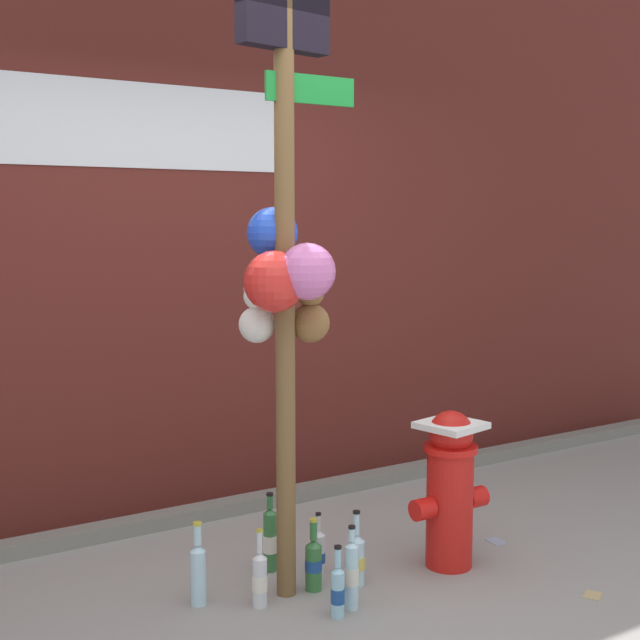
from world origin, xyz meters
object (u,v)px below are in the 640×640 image
at_px(bottle_3, 356,558).
at_px(bottle_7, 318,551).
at_px(bottle_2, 313,563).
at_px(bottle_4, 270,539).
at_px(memorial_post, 285,242).
at_px(bottle_5, 260,578).
at_px(bottle_1, 352,573).
at_px(fire_hydrant, 450,485).
at_px(bottle_6, 198,571).
at_px(bottle_0, 338,590).

height_order(bottle_3, bottle_7, bottle_3).
relative_size(bottle_2, bottle_4, 0.87).
distance_m(memorial_post, bottle_2, 1.44).
height_order(bottle_4, bottle_5, bottle_4).
distance_m(bottle_5, bottle_7, 0.43).
bearing_deg(bottle_1, bottle_3, 50.94).
bearing_deg(bottle_5, bottle_7, 22.76).
distance_m(memorial_post, bottle_3, 1.47).
bearing_deg(fire_hydrant, bottle_6, 168.07).
bearing_deg(bottle_1, fire_hydrant, 11.36).
bearing_deg(bottle_4, bottle_7, -37.45).
bearing_deg(bottle_0, fire_hydrant, 12.36).
distance_m(bottle_2, bottle_5, 0.28).
relative_size(memorial_post, fire_hydrant, 3.57).
xyz_separation_m(bottle_0, bottle_4, (-0.01, 0.56, 0.04)).
relative_size(memorial_post, bottle_4, 7.16).
bearing_deg(bottle_0, memorial_post, 105.41).
height_order(fire_hydrant, bottle_7, fire_hydrant).
bearing_deg(fire_hydrant, bottle_7, 155.40).
xyz_separation_m(fire_hydrant, bottle_7, (-0.57, 0.26, -0.29)).
distance_m(memorial_post, fire_hydrant, 1.43).
relative_size(fire_hydrant, bottle_4, 2.00).
height_order(bottle_1, bottle_2, bottle_1).
xyz_separation_m(memorial_post, bottle_1, (0.17, -0.26, -1.40)).
bearing_deg(bottle_5, memorial_post, 12.11).
bearing_deg(memorial_post, bottle_3, -12.20).
bearing_deg(bottle_1, bottle_5, 144.87).
relative_size(memorial_post, bottle_0, 8.78).
bearing_deg(bottle_7, fire_hydrant, -24.60).
bearing_deg(bottle_7, bottle_5, -157.24).
xyz_separation_m(bottle_1, bottle_6, (-0.54, 0.38, -0.01)).
distance_m(bottle_1, bottle_4, 0.54).
bearing_deg(bottle_2, bottle_5, -176.38).
distance_m(bottle_0, bottle_5, 0.34).
relative_size(bottle_4, bottle_6, 1.03).
xyz_separation_m(fire_hydrant, bottle_3, (-0.50, 0.06, -0.27)).
bearing_deg(bottle_2, memorial_post, 173.71).
bearing_deg(bottle_2, bottle_6, 164.46).
height_order(bottle_3, bottle_6, bottle_6).
bearing_deg(memorial_post, bottle_7, 28.51).
height_order(memorial_post, bottle_5, memorial_post).
height_order(bottle_2, bottle_5, bottle_5).
height_order(fire_hydrant, bottle_5, fire_hydrant).
xyz_separation_m(bottle_1, bottle_4, (-0.10, 0.53, -0.00)).
height_order(fire_hydrant, bottle_4, fire_hydrant).
bearing_deg(bottle_2, bottle_4, 102.30).
bearing_deg(bottle_4, bottle_1, -78.99).
xyz_separation_m(fire_hydrant, bottle_1, (-0.65, -0.13, -0.24)).
bearing_deg(bottle_1, bottle_6, 144.62).
bearing_deg(bottle_2, bottle_3, -16.06).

